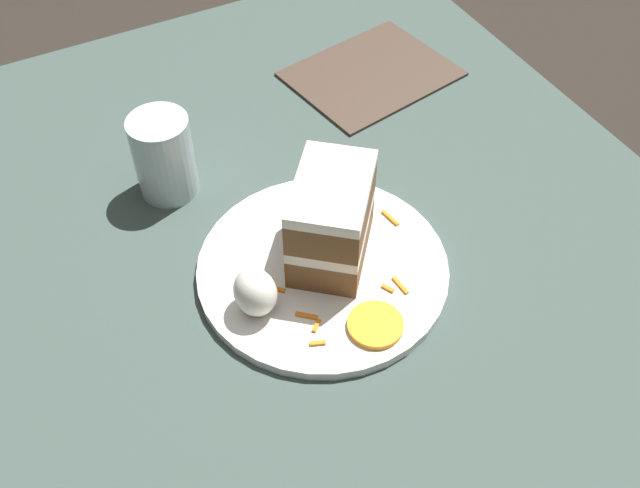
{
  "coord_description": "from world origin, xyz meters",
  "views": [
    {
      "loc": [
        -0.46,
        0.23,
        0.62
      ],
      "look_at": [
        -0.04,
        0.0,
        0.08
      ],
      "focal_mm": 42.0,
      "sensor_mm": 36.0,
      "label": 1
    }
  ],
  "objects_px": {
    "cake_slice": "(331,219)",
    "drinking_glass": "(165,161)",
    "cream_dollop": "(255,291)",
    "orange_garnish": "(375,325)",
    "plate": "(320,270)",
    "menu_card": "(371,74)"
  },
  "relations": [
    {
      "from": "orange_garnish",
      "to": "drinking_glass",
      "type": "distance_m",
      "value": 0.3
    },
    {
      "from": "cream_dollop",
      "to": "orange_garnish",
      "type": "bearing_deg",
      "value": -129.0
    },
    {
      "from": "cream_dollop",
      "to": "menu_card",
      "type": "height_order",
      "value": "cream_dollop"
    },
    {
      "from": "cake_slice",
      "to": "menu_card",
      "type": "distance_m",
      "value": 0.32
    },
    {
      "from": "plate",
      "to": "drinking_glass",
      "type": "height_order",
      "value": "drinking_glass"
    },
    {
      "from": "cake_slice",
      "to": "drinking_glass",
      "type": "height_order",
      "value": "cake_slice"
    },
    {
      "from": "cream_dollop",
      "to": "orange_garnish",
      "type": "relative_size",
      "value": 0.96
    },
    {
      "from": "plate",
      "to": "cream_dollop",
      "type": "distance_m",
      "value": 0.08
    },
    {
      "from": "cake_slice",
      "to": "cream_dollop",
      "type": "distance_m",
      "value": 0.1
    },
    {
      "from": "plate",
      "to": "drinking_glass",
      "type": "xyz_separation_m",
      "value": [
        0.19,
        0.09,
        0.04
      ]
    },
    {
      "from": "cake_slice",
      "to": "drinking_glass",
      "type": "distance_m",
      "value": 0.21
    },
    {
      "from": "cream_dollop",
      "to": "orange_garnish",
      "type": "xyz_separation_m",
      "value": [
        -0.07,
        -0.09,
        -0.02
      ]
    },
    {
      "from": "plate",
      "to": "drinking_glass",
      "type": "distance_m",
      "value": 0.21
    },
    {
      "from": "cream_dollop",
      "to": "menu_card",
      "type": "relative_size",
      "value": 0.26
    },
    {
      "from": "cream_dollop",
      "to": "drinking_glass",
      "type": "bearing_deg",
      "value": 3.87
    },
    {
      "from": "cake_slice",
      "to": "drinking_glass",
      "type": "bearing_deg",
      "value": -18.7
    },
    {
      "from": "cake_slice",
      "to": "cream_dollop",
      "type": "relative_size",
      "value": 2.48
    },
    {
      "from": "cake_slice",
      "to": "cream_dollop",
      "type": "height_order",
      "value": "cake_slice"
    },
    {
      "from": "cake_slice",
      "to": "drinking_glass",
      "type": "xyz_separation_m",
      "value": [
        0.18,
        0.11,
        -0.02
      ]
    },
    {
      "from": "cake_slice",
      "to": "orange_garnish",
      "type": "height_order",
      "value": "cake_slice"
    },
    {
      "from": "plate",
      "to": "drinking_glass",
      "type": "bearing_deg",
      "value": 25.91
    },
    {
      "from": "orange_garnish",
      "to": "menu_card",
      "type": "xyz_separation_m",
      "value": [
        0.35,
        -0.2,
        -0.01
      ]
    }
  ]
}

